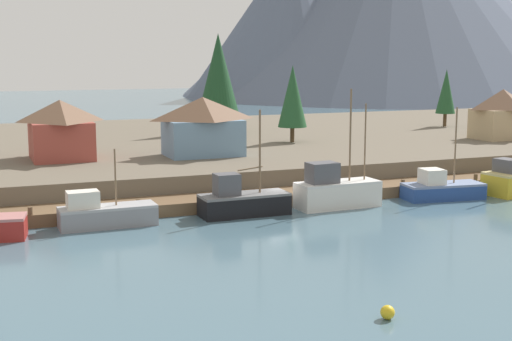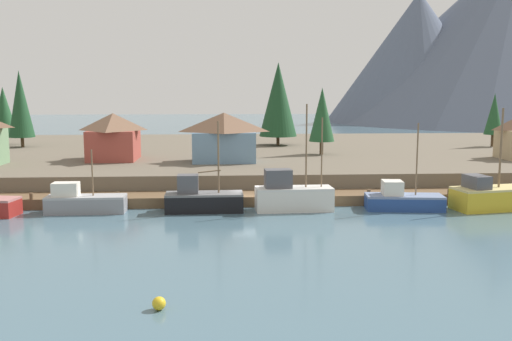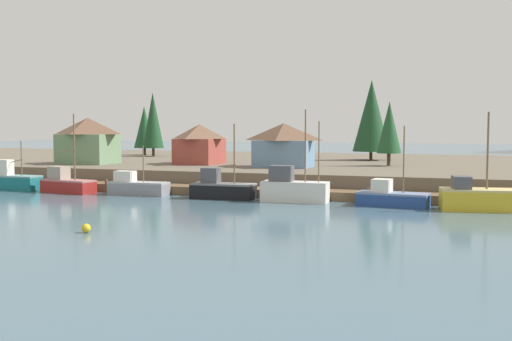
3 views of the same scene
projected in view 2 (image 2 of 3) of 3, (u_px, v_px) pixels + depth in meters
ground_plane at (239, 180)px, 74.04m from camera, size 400.00×400.00×1.00m
dock at (244, 198)px, 56.10m from camera, size 80.00×4.00×1.60m
shoreline_bank at (236, 156)px, 85.66m from camera, size 400.00×56.00×2.50m
mountain_west_peak at (417, 58)px, 200.80m from camera, size 63.66×63.66×45.48m
fishing_boat_grey at (83, 202)px, 51.83m from camera, size 7.13×2.42×5.79m
fishing_boat_black at (202, 199)px, 52.31m from camera, size 7.13×2.74×8.36m
fishing_boat_white at (292, 195)px, 52.71m from camera, size 7.20×2.88×9.86m
fishing_boat_blue at (402, 200)px, 53.14m from camera, size 7.36×3.49×8.12m
fishing_boat_yellow at (490, 197)px, 53.15m from camera, size 7.52×4.27×9.49m
house_red at (113, 136)px, 70.53m from camera, size 6.03×7.09×5.82m
house_blue at (224, 137)px, 68.65m from camera, size 7.87×5.40×5.95m
conifer_near_left at (4, 112)px, 89.91m from camera, size 4.00×4.00×9.21m
conifer_near_right at (20, 104)px, 86.10m from camera, size 3.84×3.84×11.63m
conifer_mid_left at (322, 115)px, 76.22m from camera, size 3.41×3.41×9.01m
conifer_mid_right at (494, 114)px, 87.02m from camera, size 2.78×2.78×8.21m
conifer_back_left at (278, 99)px, 89.06m from camera, size 5.94×5.94×13.00m
channel_buoy at (159, 303)px, 28.80m from camera, size 0.70×0.70×0.70m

